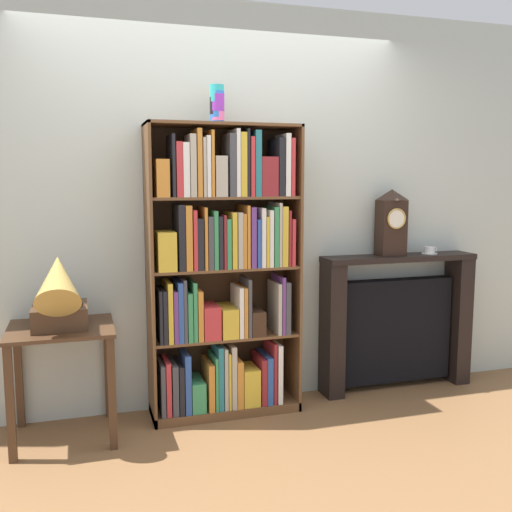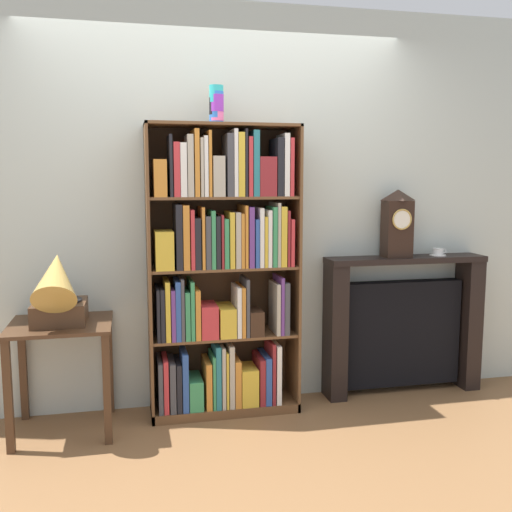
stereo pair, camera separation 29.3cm
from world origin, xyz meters
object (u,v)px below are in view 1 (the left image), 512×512
bookshelf (223,277)px  gramophone (59,294)px  cup_stack (217,104)px  side_table_left (62,352)px  mantel_clock (391,222)px  fireplace_mantel (396,323)px  teacup_with_saucer (430,251)px

bookshelf → gramophone: bearing=-170.6°
bookshelf → cup_stack: cup_stack is taller
cup_stack → gramophone: cup_stack is taller
cup_stack → side_table_left: (-0.97, -0.10, -1.47)m
mantel_clock → gramophone: bearing=-174.1°
bookshelf → side_table_left: (-1.00, -0.09, -0.38)m
cup_stack → mantel_clock: (1.28, 0.05, -0.77)m
fireplace_mantel → mantel_clock: (-0.08, -0.02, 0.74)m
cup_stack → teacup_with_saucer: cup_stack is taller
mantel_clock → bookshelf: bearing=-177.0°
fireplace_mantel → cup_stack: bearing=-176.8°
side_table_left → fireplace_mantel: (2.32, 0.18, -0.04)m
side_table_left → mantel_clock: bearing=4.0°
fireplace_mantel → mantel_clock: size_ratio=2.45×
gramophone → teacup_with_saucer: 2.59m
cup_stack → side_table_left: cup_stack is taller
side_table_left → fireplace_mantel: 2.33m
bookshelf → teacup_with_saucer: 1.58m
gramophone → fireplace_mantel: bearing=6.2°
mantel_clock → fireplace_mantel: bearing=15.9°
side_table_left → fireplace_mantel: bearing=4.4°
gramophone → teacup_with_saucer: (2.57, 0.23, 0.13)m
fireplace_mantel → gramophone: bearing=-173.8°
side_table_left → teacup_with_saucer: teacup_with_saucer is taller
fireplace_mantel → teacup_with_saucer: (0.25, -0.02, 0.53)m
cup_stack → fireplace_mantel: bearing=3.2°
side_table_left → gramophone: bearing=-90.0°
bookshelf → fireplace_mantel: bearing=3.7°
gramophone → teacup_with_saucer: size_ratio=4.13×
gramophone → fireplace_mantel: (2.32, 0.25, -0.40)m
cup_stack → mantel_clock: cup_stack is taller
bookshelf → side_table_left: bookshelf is taller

